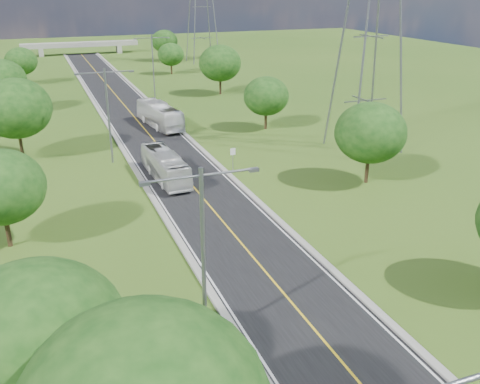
% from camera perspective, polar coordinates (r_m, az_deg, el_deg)
% --- Properties ---
extents(ground, '(260.00, 260.00, 0.00)m').
position_cam_1_polar(ground, '(74.29, -10.55, 7.06)').
color(ground, '#2F5317').
rests_on(ground, ground).
extents(road, '(8.00, 150.00, 0.06)m').
position_cam_1_polar(road, '(80.03, -11.39, 8.06)').
color(road, black).
rests_on(road, ground).
extents(curb_left, '(0.50, 150.00, 0.22)m').
position_cam_1_polar(curb_left, '(79.44, -14.43, 7.76)').
color(curb_left, gray).
rests_on(curb_left, ground).
extents(curb_right, '(0.50, 150.00, 0.22)m').
position_cam_1_polar(curb_right, '(80.80, -8.40, 8.43)').
color(curb_right, gray).
rests_on(curb_right, ground).
extents(speed_limit_sign, '(0.55, 0.09, 2.40)m').
position_cam_1_polar(speed_limit_sign, '(54.66, -0.77, 3.93)').
color(speed_limit_sign, slate).
rests_on(speed_limit_sign, ground).
extents(overpass, '(30.00, 3.00, 3.20)m').
position_cam_1_polar(overpass, '(152.24, -16.67, 14.78)').
color(overpass, gray).
rests_on(overpass, ground).
extents(streetlight_near_left, '(5.90, 0.25, 10.00)m').
position_cam_1_polar(streetlight_near_left, '(26.83, -3.97, -5.59)').
color(streetlight_near_left, slate).
rests_on(streetlight_near_left, ground).
extents(streetlight_mid_left, '(5.90, 0.25, 10.00)m').
position_cam_1_polar(streetlight_mid_left, '(57.61, -13.92, 8.70)').
color(streetlight_mid_left, slate).
rests_on(streetlight_mid_left, ground).
extents(streetlight_far_right, '(5.90, 0.25, 10.00)m').
position_cam_1_polar(streetlight_far_right, '(91.67, -9.28, 13.65)').
color(streetlight_far_right, slate).
rests_on(streetlight_far_right, ground).
extents(power_tower_near, '(9.00, 6.40, 28.00)m').
position_cam_1_polar(power_tower_near, '(61.80, 13.94, 17.12)').
color(power_tower_near, slate).
rests_on(power_tower_near, ground).
extents(power_tower_far, '(9.00, 6.40, 28.00)m').
position_cam_1_polar(power_tower_far, '(131.80, -4.15, 19.72)').
color(power_tower_far, slate).
rests_on(power_tower_far, ground).
extents(tree_la, '(7.14, 7.14, 8.30)m').
position_cam_1_polar(tree_la, '(22.90, -20.80, -14.35)').
color(tree_la, black).
rests_on(tree_la, ground).
extents(tree_lb, '(6.30, 6.30, 7.33)m').
position_cam_1_polar(tree_lb, '(41.29, -24.21, 0.48)').
color(tree_lb, black).
rests_on(tree_lb, ground).
extents(tree_lc, '(7.56, 7.56, 8.79)m').
position_cam_1_polar(tree_lc, '(62.21, -22.84, 8.22)').
color(tree_lc, black).
rests_on(tree_lc, ground).
extents(tree_ld, '(6.72, 6.72, 7.82)m').
position_cam_1_polar(tree_ld, '(86.01, -24.03, 10.92)').
color(tree_ld, black).
rests_on(tree_ld, ground).
extents(tree_le, '(5.88, 5.88, 6.84)m').
position_cam_1_polar(tree_le, '(109.77, -22.33, 12.78)').
color(tree_le, black).
rests_on(tree_le, ground).
extents(tree_rb, '(6.72, 6.72, 7.82)m').
position_cam_1_polar(tree_rb, '(51.74, 13.74, 6.16)').
color(tree_rb, black).
rests_on(tree_rb, ground).
extents(tree_rc, '(5.88, 5.88, 6.84)m').
position_cam_1_polar(tree_rc, '(70.14, 2.81, 10.18)').
color(tree_rc, black).
rests_on(tree_rc, ground).
extents(tree_rd, '(7.14, 7.14, 8.30)m').
position_cam_1_polar(tree_rd, '(92.76, -2.15, 13.57)').
color(tree_rd, black).
rests_on(tree_rd, ground).
extents(tree_re, '(5.46, 5.46, 6.35)m').
position_cam_1_polar(tree_re, '(115.07, -7.39, 14.35)').
color(tree_re, black).
rests_on(tree_re, ground).
extents(tree_rf, '(6.30, 6.30, 7.33)m').
position_cam_1_polar(tree_rf, '(135.14, -8.06, 15.63)').
color(tree_rf, black).
rests_on(tree_rf, ground).
extents(bus_outbound, '(4.09, 11.48, 3.13)m').
position_cam_1_polar(bus_outbound, '(72.30, -8.58, 8.11)').
color(bus_outbound, white).
rests_on(bus_outbound, road).
extents(bus_inbound, '(2.80, 10.00, 2.76)m').
position_cam_1_polar(bus_inbound, '(52.57, -7.99, 2.80)').
color(bus_inbound, silver).
rests_on(bus_inbound, road).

